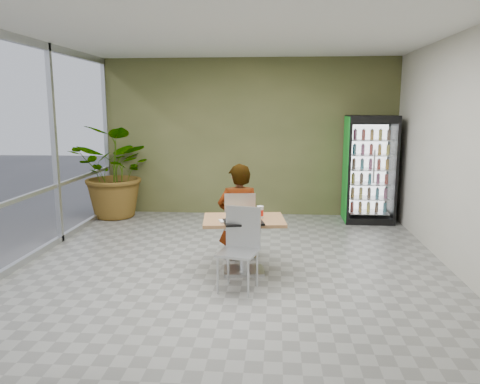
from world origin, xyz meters
name	(u,v)px	position (x,y,z in m)	size (l,w,h in m)	color
ground	(232,270)	(0.00, 0.00, 0.00)	(7.00, 7.00, 0.00)	gray
room_envelope	(232,154)	(0.00, 0.00, 1.60)	(6.00, 7.00, 3.20)	beige
storefront_frame	(14,153)	(-3.00, 0.00, 1.60)	(0.10, 7.00, 3.20)	#B4B7B9
dining_table	(244,234)	(0.16, -0.07, 0.54)	(1.15, 0.87, 0.75)	#AE784A
chair_far	(240,220)	(0.06, 0.50, 0.59)	(0.50, 0.50, 1.00)	#B4B7B9
chair_near	(241,241)	(0.16, -0.61, 0.59)	(0.54, 0.54, 1.01)	#B4B7B9
seated_woman	(239,221)	(0.04, 0.55, 0.56)	(0.63, 0.41, 1.71)	black
pizza_plate	(242,217)	(0.13, -0.04, 0.77)	(0.32, 0.28, 0.03)	silver
soda_cup	(260,212)	(0.38, -0.02, 0.83)	(0.09, 0.09, 0.16)	silver
napkin_stack	(225,221)	(-0.06, -0.27, 0.76)	(0.15, 0.15, 0.02)	silver
cafeteria_tray	(243,222)	(0.17, -0.34, 0.76)	(0.49, 0.36, 0.03)	black
beverage_fridge	(370,169)	(2.38, 3.02, 1.03)	(0.94, 0.73, 2.06)	black
potted_plant	(117,172)	(-2.62, 2.98, 0.94)	(1.68, 1.46, 1.87)	#38702C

